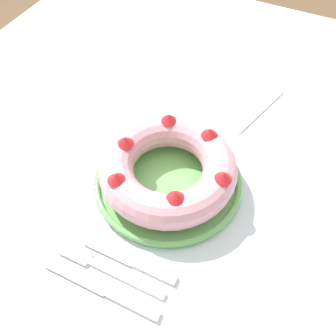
{
  "coord_description": "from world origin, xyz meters",
  "views": [
    {
      "loc": [
        -0.42,
        -0.2,
        1.39
      ],
      "look_at": [
        -0.02,
        -0.01,
        0.83
      ],
      "focal_mm": 42.0,
      "sensor_mm": 36.0,
      "label": 1
    }
  ],
  "objects_px": {
    "fork": "(104,267)",
    "serving_knife": "(109,292)",
    "serving_dish": "(168,181)",
    "napkin": "(239,100)",
    "bundt_cake": "(168,168)",
    "cake_knife": "(136,263)"
  },
  "relations": [
    {
      "from": "bundt_cake",
      "to": "serving_knife",
      "type": "bearing_deg",
      "value": -177.55
    },
    {
      "from": "fork",
      "to": "napkin",
      "type": "height_order",
      "value": "fork"
    },
    {
      "from": "fork",
      "to": "serving_knife",
      "type": "height_order",
      "value": "serving_knife"
    },
    {
      "from": "napkin",
      "to": "cake_knife",
      "type": "bearing_deg",
      "value": 177.73
    },
    {
      "from": "fork",
      "to": "serving_knife",
      "type": "distance_m",
      "value": 0.04
    },
    {
      "from": "bundt_cake",
      "to": "napkin",
      "type": "relative_size",
      "value": 1.42
    },
    {
      "from": "serving_dish",
      "to": "fork",
      "type": "xyz_separation_m",
      "value": [
        -0.2,
        0.02,
        -0.01
      ]
    },
    {
      "from": "serving_dish",
      "to": "fork",
      "type": "relative_size",
      "value": 1.45
    },
    {
      "from": "serving_dish",
      "to": "napkin",
      "type": "bearing_deg",
      "value": -8.4
    },
    {
      "from": "serving_dish",
      "to": "serving_knife",
      "type": "relative_size",
      "value": 1.36
    },
    {
      "from": "fork",
      "to": "cake_knife",
      "type": "bearing_deg",
      "value": -49.67
    },
    {
      "from": "serving_dish",
      "to": "serving_knife",
      "type": "xyz_separation_m",
      "value": [
        -0.23,
        -0.01,
        -0.01
      ]
    },
    {
      "from": "fork",
      "to": "bundt_cake",
      "type": "bearing_deg",
      "value": -0.23
    },
    {
      "from": "serving_dish",
      "to": "cake_knife",
      "type": "relative_size",
      "value": 1.65
    },
    {
      "from": "serving_knife",
      "to": "napkin",
      "type": "relative_size",
      "value": 1.16
    },
    {
      "from": "bundt_cake",
      "to": "serving_knife",
      "type": "xyz_separation_m",
      "value": [
        -0.23,
        -0.01,
        -0.05
      ]
    },
    {
      "from": "fork",
      "to": "serving_knife",
      "type": "relative_size",
      "value": 0.94
    },
    {
      "from": "fork",
      "to": "napkin",
      "type": "xyz_separation_m",
      "value": [
        0.49,
        -0.06,
        -0.0
      ]
    },
    {
      "from": "serving_dish",
      "to": "serving_knife",
      "type": "distance_m",
      "value": 0.23
    },
    {
      "from": "serving_knife",
      "to": "bundt_cake",
      "type": "bearing_deg",
      "value": 3.9
    },
    {
      "from": "serving_dish",
      "to": "napkin",
      "type": "xyz_separation_m",
      "value": [
        0.29,
        -0.04,
        -0.01
      ]
    },
    {
      "from": "fork",
      "to": "serving_knife",
      "type": "bearing_deg",
      "value": -132.19
    }
  ]
}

